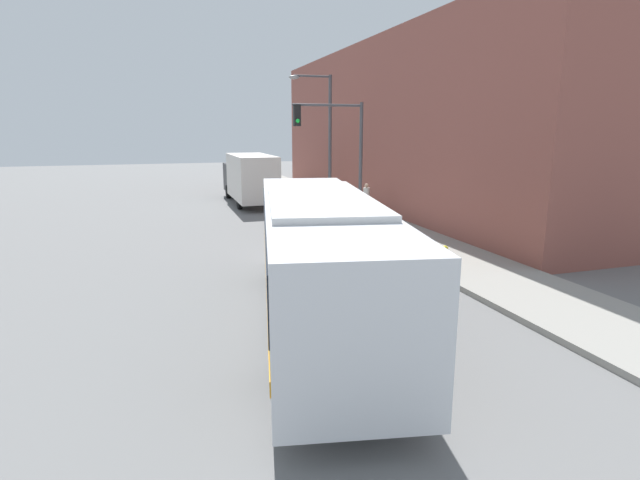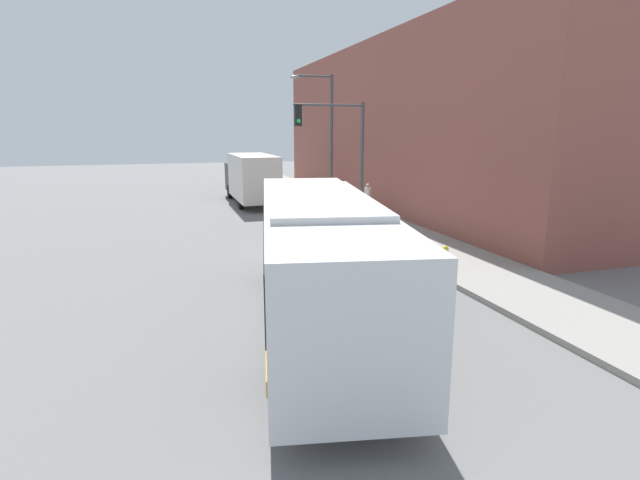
% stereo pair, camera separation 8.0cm
% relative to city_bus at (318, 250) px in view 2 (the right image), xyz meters
% --- Properties ---
extents(ground_plane, '(120.00, 120.00, 0.00)m').
position_rel_city_bus_xyz_m(ground_plane, '(0.11, 0.54, -1.81)').
color(ground_plane, slate).
extents(sidewalk, '(3.35, 70.00, 0.16)m').
position_rel_city_bus_xyz_m(sidewalk, '(6.28, 20.54, -1.73)').
color(sidewalk, gray).
rests_on(sidewalk, ground_plane).
extents(building_facade, '(6.00, 31.26, 9.48)m').
position_rel_city_bus_xyz_m(building_facade, '(10.96, 17.17, 2.93)').
color(building_facade, brown).
rests_on(building_facade, ground_plane).
extents(city_bus, '(4.52, 11.11, 3.10)m').
position_rel_city_bus_xyz_m(city_bus, '(0.00, 0.00, 0.00)').
color(city_bus, silver).
rests_on(city_bus, ground_plane).
extents(delivery_truck, '(2.23, 8.44, 3.07)m').
position_rel_city_bus_xyz_m(delivery_truck, '(1.85, 20.05, -0.14)').
color(delivery_truck, silver).
rests_on(delivery_truck, ground_plane).
extents(fire_hydrant, '(0.24, 0.32, 0.73)m').
position_rel_city_bus_xyz_m(fire_hydrant, '(5.21, 2.85, -1.28)').
color(fire_hydrant, gold).
rests_on(fire_hydrant, sidewalk).
extents(traffic_light_pole, '(3.28, 0.35, 5.59)m').
position_rel_city_bus_xyz_m(traffic_light_pole, '(4.27, 10.48, 2.18)').
color(traffic_light_pole, '#47474C').
rests_on(traffic_light_pole, sidewalk).
extents(street_lamp, '(2.34, 0.28, 7.21)m').
position_rel_city_bus_xyz_m(street_lamp, '(5.16, 15.11, 2.61)').
color(street_lamp, '#47474C').
rests_on(street_lamp, sidewalk).
extents(pedestrian_near_corner, '(0.34, 0.34, 1.69)m').
position_rel_city_bus_xyz_m(pedestrian_near_corner, '(6.65, 12.75, -0.78)').
color(pedestrian_near_corner, slate).
rests_on(pedestrian_near_corner, sidewalk).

